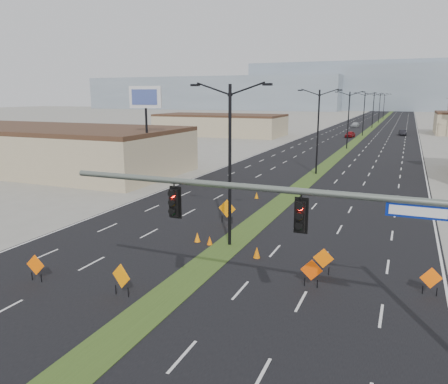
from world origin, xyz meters
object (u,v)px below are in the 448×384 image
at_px(construction_sign_1, 121,277).
at_px(cone_2, 257,252).
at_px(streetlight_1, 318,129).
at_px(construction_sign_4, 311,271).
at_px(car_left, 350,134).
at_px(cone_3, 257,195).
at_px(streetlight_3, 364,113).
at_px(construction_sign_5, 431,279).
at_px(streetlight_5, 379,107).
at_px(construction_sign_2, 227,209).
at_px(streetlight_2, 348,118).
at_px(car_mid, 403,133).
at_px(car_far, 355,125).
at_px(pole_sign_west, 146,104).
at_px(cone_0, 210,240).
at_px(cone_1, 197,237).
at_px(construction_sign_3, 323,259).
at_px(streetlight_4, 373,109).
at_px(streetlight_6, 384,105).
at_px(construction_sign_0, 36,266).
at_px(signal_mast, 355,234).
at_px(streetlight_0, 230,161).

xyz_separation_m(construction_sign_1, cone_2, (4.33, 7.20, -0.60)).
height_order(streetlight_1, construction_sign_4, streetlight_1).
distance_m(car_left, construction_sign_1, 87.54).
bearing_deg(car_left, cone_3, -82.29).
xyz_separation_m(streetlight_3, construction_sign_5, (11.50, -86.96, -4.60)).
bearing_deg(car_left, streetlight_5, 95.89).
bearing_deg(construction_sign_2, cone_2, -51.28).
xyz_separation_m(streetlight_2, streetlight_5, (0.00, 84.00, 0.00)).
xyz_separation_m(car_mid, car_far, (-13.76, 24.65, 0.04)).
bearing_deg(streetlight_2, construction_sign_2, -92.22).
relative_size(car_far, pole_sign_west, 0.47).
relative_size(streetlight_5, construction_sign_4, 6.93).
bearing_deg(cone_0, car_left, 90.75).
xyz_separation_m(car_left, car_mid, (10.97, 10.22, -0.03)).
xyz_separation_m(streetlight_1, cone_1, (-2.16, -28.26, -5.10)).
relative_size(car_left, construction_sign_3, 2.83).
bearing_deg(car_mid, cone_3, -105.86).
bearing_deg(streetlight_4, construction_sign_3, -86.83).
xyz_separation_m(streetlight_6, car_far, (-5.02, -54.29, -4.72)).
bearing_deg(cone_3, construction_sign_0, -101.62).
bearing_deg(construction_sign_5, construction_sign_3, 155.80).
xyz_separation_m(construction_sign_1, cone_0, (0.81, 8.23, -0.66)).
height_order(streetlight_5, construction_sign_3, streetlight_5).
xyz_separation_m(construction_sign_1, pole_sign_west, (-13.46, 23.57, 7.51)).
distance_m(construction_sign_1, cone_0, 8.30).
relative_size(streetlight_3, car_left, 2.44).
xyz_separation_m(signal_mast, streetlight_1, (-8.56, 38.00, 0.63)).
xyz_separation_m(streetlight_5, construction_sign_3, (6.34, -142.41, -4.57)).
bearing_deg(cone_2, streetlight_6, 90.79).
bearing_deg(pole_sign_west, streetlight_1, 25.16).
relative_size(streetlight_5, cone_0, 17.06).
bearing_deg(cone_0, car_far, 91.92).
height_order(construction_sign_2, construction_sign_5, construction_sign_2).
bearing_deg(streetlight_0, streetlight_1, 90.00).
bearing_deg(pole_sign_west, cone_0, -62.25).
bearing_deg(construction_sign_4, car_mid, 79.29).
xyz_separation_m(construction_sign_2, cone_2, (4.33, -5.93, -0.74)).
xyz_separation_m(cone_2, cone_3, (-4.86, 14.41, -0.05)).
bearing_deg(car_mid, construction_sign_1, -103.71).
height_order(streetlight_6, construction_sign_5, streetlight_6).
xyz_separation_m(construction_sign_5, cone_1, (-13.66, 2.70, -0.50)).
relative_size(construction_sign_1, construction_sign_3, 1.11).
xyz_separation_m(construction_sign_0, construction_sign_1, (5.04, 0.30, 0.11)).
height_order(streetlight_1, construction_sign_2, streetlight_1).
bearing_deg(construction_sign_0, cone_0, 51.14).
distance_m(streetlight_2, construction_sign_4, 60.72).
relative_size(streetlight_1, construction_sign_1, 6.21).
height_order(streetlight_0, cone_3, streetlight_0).
xyz_separation_m(streetlight_5, construction_sign_2, (-2.00, -135.58, -4.34)).
xyz_separation_m(streetlight_0, pole_sign_west, (-15.46, 14.87, 3.04)).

